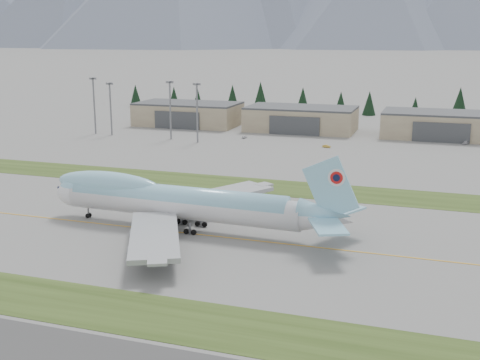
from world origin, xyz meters
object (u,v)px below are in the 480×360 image
(boeing_747_freighter, at_px, (178,201))
(service_vehicle_a, at_px, (244,138))
(hangar_left, at_px, (188,114))
(service_vehicle_b, at_px, (326,148))
(hangar_right, at_px, (441,125))
(hangar_center, at_px, (301,119))
(service_vehicle_c, at_px, (466,144))

(boeing_747_freighter, height_order, service_vehicle_a, boeing_747_freighter)
(hangar_left, height_order, service_vehicle_a, hangar_left)
(service_vehicle_a, relative_size, service_vehicle_b, 1.07)
(hangar_right, bearing_deg, service_vehicle_b, -137.06)
(hangar_center, bearing_deg, service_vehicle_a, -122.52)
(boeing_747_freighter, height_order, hangar_left, boeing_747_freighter)
(service_vehicle_b, bearing_deg, service_vehicle_c, -49.90)
(hangar_right, height_order, service_vehicle_a, hangar_right)
(hangar_center, relative_size, service_vehicle_b, 15.20)
(hangar_right, distance_m, service_vehicle_a, 82.78)
(service_vehicle_c, bearing_deg, hangar_right, 147.11)
(hangar_left, bearing_deg, service_vehicle_a, -36.80)
(hangar_right, xyz_separation_m, service_vehicle_a, (-77.76, -27.86, -5.39))
(hangar_right, relative_size, service_vehicle_c, 10.65)
(boeing_747_freighter, xyz_separation_m, hangar_center, (-5.64, 147.37, -0.85))
(hangar_left, xyz_separation_m, service_vehicle_b, (73.72, -38.41, -5.39))
(service_vehicle_a, distance_m, service_vehicle_c, 88.51)
(hangar_right, bearing_deg, service_vehicle_a, -160.29)
(service_vehicle_a, bearing_deg, hangar_center, 59.80)
(hangar_left, relative_size, service_vehicle_b, 15.20)
(service_vehicle_b, bearing_deg, boeing_747_freighter, -172.64)
(hangar_center, distance_m, service_vehicle_a, 33.48)
(hangar_left, distance_m, hangar_center, 55.00)
(boeing_747_freighter, bearing_deg, service_vehicle_c, 66.61)
(service_vehicle_a, bearing_deg, service_vehicle_c, 11.52)
(boeing_747_freighter, relative_size, hangar_right, 1.49)
(service_vehicle_a, bearing_deg, hangar_right, 22.02)
(hangar_center, bearing_deg, boeing_747_freighter, -87.81)
(hangar_right, distance_m, service_vehicle_b, 56.64)
(boeing_747_freighter, xyz_separation_m, hangar_left, (-60.64, 147.37, -0.85))
(service_vehicle_c, bearing_deg, boeing_747_freighter, -93.51)
(service_vehicle_a, bearing_deg, boeing_747_freighter, -76.61)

